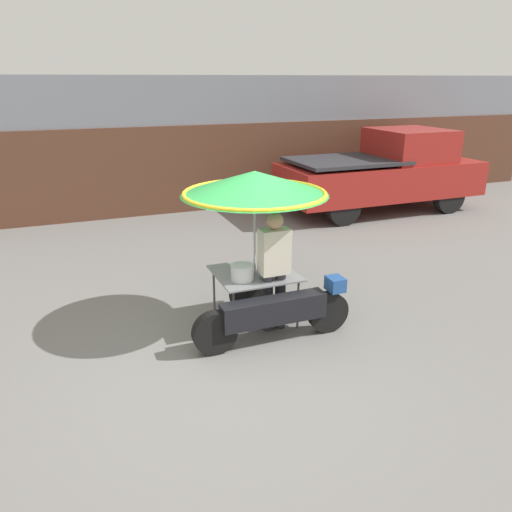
{
  "coord_description": "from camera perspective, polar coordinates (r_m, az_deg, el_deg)",
  "views": [
    {
      "loc": [
        -1.66,
        -4.78,
        3.14
      ],
      "look_at": [
        0.6,
        0.92,
        0.95
      ],
      "focal_mm": 35.0,
      "sensor_mm": 36.0,
      "label": 1
    }
  ],
  "objects": [
    {
      "name": "shopfront_building",
      "position": [
        13.08,
        -14.49,
        12.29
      ],
      "size": [
        28.0,
        2.06,
        3.21
      ],
      "color": "gray",
      "rests_on": "ground"
    },
    {
      "name": "vendor_person",
      "position": [
        6.35,
        2.11,
        -1.13
      ],
      "size": [
        0.38,
        0.22,
        1.58
      ],
      "color": "#2D2D33",
      "rests_on": "ground"
    },
    {
      "name": "vendor_motorcycle_cart",
      "position": [
        6.29,
        0.14,
        5.59
      ],
      "size": [
        2.08,
        1.87,
        2.05
      ],
      "color": "black",
      "rests_on": "ground"
    },
    {
      "name": "pickup_truck",
      "position": [
        12.82,
        14.49,
        9.27
      ],
      "size": [
        4.96,
        1.93,
        1.97
      ],
      "color": "black",
      "rests_on": "ground"
    },
    {
      "name": "ground_plane",
      "position": [
        5.95,
        -2.15,
        -12.15
      ],
      "size": [
        36.0,
        36.0,
        0.0
      ],
      "primitive_type": "plane",
      "color": "slate"
    }
  ]
}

